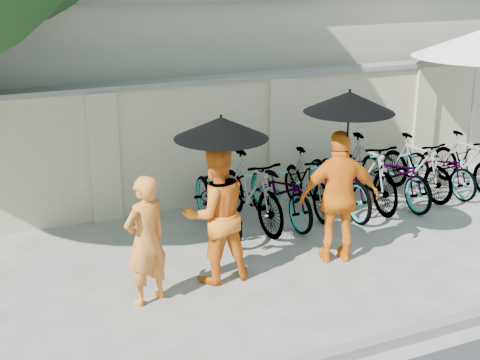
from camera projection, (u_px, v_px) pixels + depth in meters
name	position (u px, v px, depth m)	size (l,w,h in m)	color
ground	(249.00, 291.00, 8.16)	(80.00, 80.00, 0.00)	#A4A19B
kerb	(321.00, 359.00, 6.67)	(40.00, 0.16, 0.12)	slate
compound_wall	(222.00, 142.00, 11.00)	(20.00, 0.30, 2.00)	beige
building_behind	(197.00, 68.00, 14.49)	(14.00, 6.00, 3.20)	#B2AB90
monk_left	(146.00, 240.00, 7.69)	(0.57, 0.37, 1.56)	orange
monk_center	(216.00, 214.00, 8.21)	(0.86, 0.67, 1.76)	orange
parasol_center	(221.00, 128.00, 7.81)	(1.13, 1.13, 1.11)	black
monk_right	(340.00, 197.00, 8.74)	(1.05, 0.44, 1.79)	orange
parasol_right	(349.00, 102.00, 8.28)	(1.15, 1.15, 1.29)	black
patio_umbrella	(479.00, 45.00, 11.44)	(2.90, 2.90, 2.72)	slate
bike_0	(218.00, 198.00, 9.84)	(0.67, 1.92, 1.01)	#A7A7A7
bike_1	(251.00, 191.00, 10.01)	(0.53, 1.87, 1.12)	#A7A7A7
bike_2	(281.00, 190.00, 10.25)	(0.64, 1.84, 0.97)	#A7A7A7
bike_3	(308.00, 183.00, 10.53)	(0.47, 1.68, 1.01)	#A7A7A7
bike_4	(339.00, 179.00, 10.65)	(0.69, 1.97, 1.04)	#A7A7A7
bike_5	(366.00, 172.00, 10.85)	(0.54, 1.91, 1.15)	#A7A7A7
bike_6	(395.00, 173.00, 11.01)	(0.66, 1.90, 1.00)	#A7A7A7
bike_7	(416.00, 166.00, 11.32)	(0.49, 1.72, 1.03)	#A7A7A7
bike_8	(441.00, 167.00, 11.53)	(0.58, 1.66, 0.87)	#A7A7A7
bike_9	(466.00, 161.00, 11.70)	(0.46, 1.62, 0.98)	#A7A7A7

